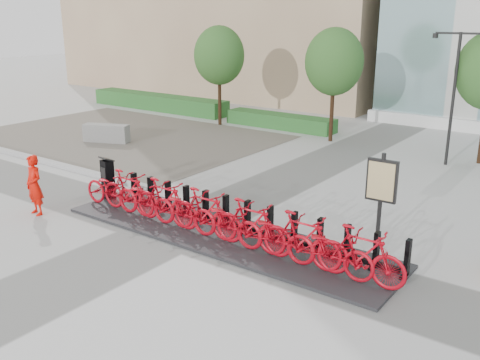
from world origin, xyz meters
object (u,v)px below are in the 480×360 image
Objects in this scene: kiosk at (108,178)px; worker_red at (34,185)px; map_sign at (381,185)px; bike_0 at (112,189)px; jersey_barrier at (106,133)px.

worker_red is at bearing -100.62° from kiosk.
map_sign is at bearing 22.33° from kiosk.
bike_0 is 9.17m from jersey_barrier.
jersey_barrier is (-7.09, 5.81, -0.23)m from bike_0.
worker_red reaches higher than kiosk.
worker_red is at bearing 136.20° from bike_0.
worker_red is (-0.75, -2.06, 0.16)m from kiosk.
bike_0 is 1.59× the size of kiosk.
bike_0 is at bearing -61.53° from jersey_barrier.
worker_red is 9.72m from map_sign.
worker_red reaches higher than jersey_barrier.
worker_red is 0.75× the size of map_sign.
map_sign reaches higher than kiosk.
worker_red is 9.27m from jersey_barrier.
jersey_barrier is 14.92m from map_sign.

